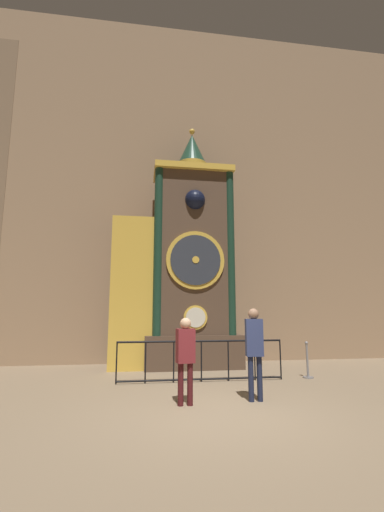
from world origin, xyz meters
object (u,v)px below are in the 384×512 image
Objects in this scene: clock_tower at (180,266)px; stanchion_post at (308,366)px; visitor_near at (185,352)px; visitor_far at (254,344)px.

stanchion_post is (3.22, -2.26, -2.95)m from clock_tower.
clock_tower reaches higher than visitor_near.
visitor_near is 1.71× the size of stanchion_post.
clock_tower is at bearing 75.85° from visitor_near.
visitor_near is 0.90× the size of visitor_far.
clock_tower is 5.05× the size of visitor_near.
stanchion_post is at bearing 22.37° from visitor_near.
visitor_near is at bearing -94.88° from clock_tower.
stanchion_post is at bearing 53.00° from visitor_far.
clock_tower is 4.92m from stanchion_post.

